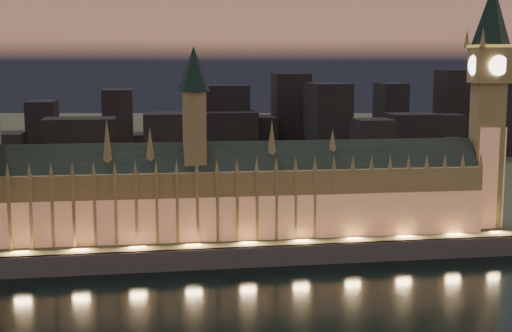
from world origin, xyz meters
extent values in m
plane|color=black|center=(0.00, 0.00, 0.00)|extent=(2000.00, 2000.00, 0.00)
cube|color=brown|center=(0.00, 520.00, 4.00)|extent=(2000.00, 960.00, 8.00)
cube|color=#4B5147|center=(0.00, 41.00, 4.00)|extent=(2000.00, 2.50, 8.00)
cube|color=#998346|center=(0.78, 62.00, 22.00)|extent=(200.40, 24.50, 28.00)
cube|color=tan|center=(0.78, 51.75, 17.00)|extent=(200.00, 0.50, 18.00)
cube|color=black|center=(0.78, 62.00, 39.00)|extent=(200.32, 20.76, 16.26)
cube|color=#998346|center=(-19.22, 62.00, 52.00)|extent=(9.00, 9.00, 32.00)
cone|color=black|center=(-19.22, 62.00, 77.00)|extent=(13.00, 13.00, 18.00)
cube|color=#998346|center=(-91.22, 51.40, 22.00)|extent=(1.20, 1.20, 28.00)
cone|color=#998346|center=(-91.22, 52.00, 39.00)|extent=(2.00, 2.00, 6.00)
cube|color=#998346|center=(-83.22, 51.40, 22.00)|extent=(1.20, 1.20, 28.00)
cone|color=#998346|center=(-83.22, 52.00, 39.00)|extent=(2.00, 2.00, 6.00)
cube|color=#998346|center=(-75.22, 51.40, 22.00)|extent=(1.20, 1.20, 28.00)
cone|color=#998346|center=(-75.22, 52.00, 39.00)|extent=(2.00, 2.00, 6.00)
cube|color=#998346|center=(-67.22, 51.40, 22.00)|extent=(1.20, 1.20, 28.00)
cone|color=#998346|center=(-67.22, 52.00, 39.00)|extent=(2.00, 2.00, 6.00)
cube|color=#998346|center=(-59.22, 51.40, 22.00)|extent=(1.20, 1.20, 28.00)
cone|color=#998346|center=(-59.22, 52.00, 39.00)|extent=(2.00, 2.00, 6.00)
cube|color=#998346|center=(-51.22, 51.40, 22.00)|extent=(1.20, 1.20, 28.00)
cone|color=#998346|center=(-51.22, 52.00, 39.00)|extent=(2.00, 2.00, 6.00)
cube|color=#998346|center=(-43.22, 51.40, 22.00)|extent=(1.20, 1.20, 28.00)
cone|color=#998346|center=(-43.22, 52.00, 39.00)|extent=(2.00, 2.00, 6.00)
cube|color=#998346|center=(-35.22, 51.40, 22.00)|extent=(1.20, 1.20, 28.00)
cone|color=#998346|center=(-35.22, 52.00, 39.00)|extent=(2.00, 2.00, 6.00)
cube|color=#998346|center=(-27.22, 51.40, 22.00)|extent=(1.20, 1.20, 28.00)
cone|color=#998346|center=(-27.22, 52.00, 39.00)|extent=(2.00, 2.00, 6.00)
cube|color=#998346|center=(-19.22, 51.40, 22.00)|extent=(1.20, 1.20, 28.00)
cone|color=#998346|center=(-19.22, 52.00, 39.00)|extent=(2.00, 2.00, 6.00)
cube|color=#998346|center=(-11.22, 51.40, 22.00)|extent=(1.20, 1.20, 28.00)
cone|color=#998346|center=(-11.22, 52.00, 39.00)|extent=(2.00, 2.00, 6.00)
cube|color=#998346|center=(-3.22, 51.40, 22.00)|extent=(1.20, 1.20, 28.00)
cone|color=#998346|center=(-3.22, 52.00, 39.00)|extent=(2.00, 2.00, 6.00)
cube|color=#998346|center=(4.78, 51.40, 22.00)|extent=(1.20, 1.20, 28.00)
cone|color=#998346|center=(4.78, 52.00, 39.00)|extent=(2.00, 2.00, 6.00)
cube|color=#998346|center=(12.78, 51.40, 22.00)|extent=(1.20, 1.20, 28.00)
cone|color=#998346|center=(12.78, 52.00, 39.00)|extent=(2.00, 2.00, 6.00)
cube|color=#998346|center=(20.78, 51.40, 22.00)|extent=(1.20, 1.20, 28.00)
cone|color=#998346|center=(20.78, 52.00, 39.00)|extent=(2.00, 2.00, 6.00)
cube|color=#998346|center=(28.78, 51.40, 22.00)|extent=(1.20, 1.20, 28.00)
cone|color=#998346|center=(28.78, 52.00, 39.00)|extent=(2.00, 2.00, 6.00)
cube|color=#998346|center=(36.78, 51.40, 22.00)|extent=(1.20, 1.20, 28.00)
cone|color=#998346|center=(36.78, 52.00, 39.00)|extent=(2.00, 2.00, 6.00)
cube|color=#998346|center=(44.78, 51.40, 22.00)|extent=(1.20, 1.20, 28.00)
cone|color=#998346|center=(44.78, 52.00, 39.00)|extent=(2.00, 2.00, 6.00)
cube|color=#998346|center=(52.78, 51.40, 22.00)|extent=(1.20, 1.20, 28.00)
cone|color=#998346|center=(52.78, 52.00, 39.00)|extent=(2.00, 2.00, 6.00)
cube|color=#998346|center=(60.78, 51.40, 22.00)|extent=(1.20, 1.20, 28.00)
cone|color=#998346|center=(60.78, 52.00, 39.00)|extent=(2.00, 2.00, 6.00)
cube|color=#998346|center=(68.78, 51.40, 22.00)|extent=(1.20, 1.20, 28.00)
cone|color=#998346|center=(68.78, 52.00, 39.00)|extent=(2.00, 2.00, 6.00)
cube|color=#998346|center=(76.78, 51.40, 22.00)|extent=(1.20, 1.20, 28.00)
cone|color=#998346|center=(76.78, 52.00, 39.00)|extent=(2.00, 2.00, 6.00)
cube|color=#998346|center=(84.78, 51.40, 22.00)|extent=(1.20, 1.20, 28.00)
cone|color=#998346|center=(84.78, 52.00, 39.00)|extent=(2.00, 2.00, 6.00)
cube|color=#998346|center=(92.78, 51.40, 22.00)|extent=(1.20, 1.20, 28.00)
cone|color=#998346|center=(92.78, 52.00, 39.00)|extent=(2.00, 2.00, 6.00)
cube|color=#998346|center=(100.78, 51.40, 22.00)|extent=(1.20, 1.20, 28.00)
cone|color=#998346|center=(100.78, 52.00, 39.00)|extent=(2.00, 2.00, 6.00)
cone|color=#998346|center=(-54.22, 62.00, 49.00)|extent=(4.40, 4.40, 18.00)
cone|color=#998346|center=(-37.22, 62.00, 47.00)|extent=(4.40, 4.40, 14.00)
cone|color=#998346|center=(12.78, 62.00, 48.00)|extent=(4.40, 4.40, 16.00)
cone|color=#998346|center=(38.78, 62.00, 46.00)|extent=(4.40, 4.40, 12.00)
cube|color=#998346|center=(108.00, 62.00, 39.39)|extent=(13.52, 13.52, 62.77)
cube|color=tan|center=(108.00, 55.80, 30.00)|extent=(12.00, 0.50, 44.00)
cube|color=#998346|center=(108.00, 62.00, 78.31)|extent=(15.00, 15.00, 15.08)
cube|color=#F2C64C|center=(108.00, 62.00, 86.45)|extent=(15.75, 15.75, 1.20)
cone|color=black|center=(108.00, 62.00, 100.05)|extent=(18.00, 18.00, 26.00)
cylinder|color=#FFF2BF|center=(108.00, 54.25, 78.31)|extent=(8.40, 0.50, 8.40)
cylinder|color=#FFF2BF|center=(108.00, 69.75, 78.31)|extent=(8.40, 0.50, 8.40)
cylinder|color=#FFF2BF|center=(100.25, 62.00, 78.31)|extent=(0.50, 8.40, 8.40)
cylinder|color=#FFF2BF|center=(115.75, 62.00, 78.31)|extent=(0.50, 8.40, 8.40)
cone|color=#998346|center=(100.50, 54.50, 89.85)|extent=(2.60, 2.60, 8.00)
cone|color=#998346|center=(100.50, 69.50, 89.85)|extent=(2.60, 2.60, 8.00)
cone|color=#998346|center=(115.50, 69.50, 89.85)|extent=(2.60, 2.60, 8.00)
cube|color=black|center=(60.41, 130.59, 17.95)|extent=(19.03, 19.80, 19.90)
cube|color=black|center=(241.58, 284.12, 36.79)|extent=(42.59, 22.95, 57.58)
cube|color=black|center=(83.30, 142.01, 28.57)|extent=(19.65, 20.18, 41.15)
cube|color=black|center=(46.47, 287.29, 24.11)|extent=(19.44, 30.73, 32.22)
cube|color=black|center=(18.80, 293.60, 35.37)|extent=(37.76, 19.44, 54.73)
cube|color=black|center=(-55.57, 249.55, 35.01)|extent=(18.99, 34.57, 54.02)
cube|color=black|center=(-28.98, 157.00, 30.34)|extent=(21.11, 25.14, 44.69)
cube|color=black|center=(-73.47, 168.67, 28.82)|extent=(38.19, 23.57, 41.64)
cube|color=black|center=(159.59, 282.97, 16.92)|extent=(43.78, 39.06, 17.85)
cube|color=black|center=(-112.30, 315.96, 29.70)|extent=(19.72, 40.72, 43.40)
cube|color=black|center=(18.15, 279.78, 26.35)|extent=(44.53, 36.65, 36.70)
cube|color=black|center=(-51.18, 299.85, 17.81)|extent=(40.45, 27.15, 19.63)
cube|color=black|center=(-113.51, 158.07, 25.63)|extent=(24.19, 23.03, 35.27)
cube|color=black|center=(85.39, 245.55, 36.68)|extent=(24.63, 41.01, 57.37)
cube|color=black|center=(57.76, 174.58, 17.80)|extent=(44.15, 42.43, 19.59)
cube|color=black|center=(124.58, 189.31, 28.15)|extent=(30.39, 22.61, 40.31)
cube|color=black|center=(174.96, 259.49, 25.01)|extent=(28.33, 19.81, 34.02)
cube|color=black|center=(140.38, 170.48, 20.89)|extent=(24.83, 31.49, 25.78)
cube|color=black|center=(150.47, 301.59, 35.66)|extent=(19.19, 29.53, 55.32)
cube|color=black|center=(71.15, 300.00, 39.51)|extent=(26.00, 26.00, 63.02)
cube|color=black|center=(202.83, 300.00, 40.66)|extent=(26.00, 26.00, 65.31)
camera|label=1|loc=(-40.56, -226.79, 80.01)|focal=50.00mm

